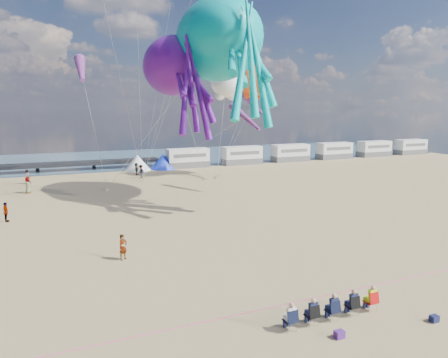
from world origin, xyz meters
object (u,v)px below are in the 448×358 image
(kite_octopus_teal, at_px, (218,40))
(kite_octopus_purple, at_px, (173,66))
(sandbag_c, at_px, (217,178))
(motorhome_5, at_px, (410,147))
(sandbag_a, at_px, (107,189))
(sandbag_d, at_px, (219,176))
(beachgoer_1, at_px, (27,177))
(kite_panda, at_px, (226,82))
(motorhome_0, at_px, (188,158))
(motorhome_1, at_px, (242,155))
(beachgoer_0, at_px, (28,185))
(sandbag_e, at_px, (143,180))
(windsock_right, at_px, (245,117))
(tent_blue, at_px, (163,161))
(motorhome_3, at_px, (334,151))
(motorhome_2, at_px, (290,153))
(windsock_mid, at_px, (252,104))
(beachgoer_4, at_px, (137,169))
(motorhome_4, at_px, (374,149))
(spectator_row, at_px, (332,306))
(kite_teddy_orange, at_px, (254,82))
(standing_person, at_px, (123,247))
(beachgoer_3, at_px, (6,212))
(cooler_purple, at_px, (339,334))
(windsock_left, at_px, (81,69))
(sandbag_b, at_px, (205,179))
(tent_white, at_px, (137,163))
(beachgoer_2, at_px, (141,172))

(kite_octopus_teal, height_order, kite_octopus_purple, kite_octopus_teal)
(sandbag_c, bearing_deg, motorhome_5, 13.34)
(sandbag_a, xyz_separation_m, sandbag_d, (15.29, 3.40, 0.00))
(beachgoer_1, relative_size, kite_panda, 0.26)
(motorhome_0, xyz_separation_m, kite_panda, (2.17, -10.54, 11.23))
(motorhome_1, relative_size, beachgoer_0, 3.62)
(sandbag_e, bearing_deg, windsock_right, -47.61)
(tent_blue, bearing_deg, sandbag_c, -67.43)
(beachgoer_1, bearing_deg, sandbag_d, 141.60)
(motorhome_3, bearing_deg, sandbag_c, -158.27)
(motorhome_2, relative_size, windsock_mid, 1.01)
(beachgoer_4, bearing_deg, motorhome_4, -80.20)
(beachgoer_0, distance_m, sandbag_a, 8.53)
(motorhome_2, xyz_separation_m, spectator_row, (-26.96, -46.98, -0.85))
(kite_panda, relative_size, kite_teddy_orange, 1.01)
(motorhome_5, height_order, kite_panda, kite_panda)
(motorhome_4, xyz_separation_m, sandbag_c, (-37.38, -11.11, -1.39))
(standing_person, bearing_deg, beachgoer_3, 90.24)
(kite_teddy_orange, bearing_deg, windsock_right, -102.96)
(kite_octopus_purple, height_order, kite_teddy_orange, kite_octopus_purple)
(cooler_purple, relative_size, windsock_mid, 0.06)
(motorhome_0, relative_size, windsock_left, 0.89)
(motorhome_1, bearing_deg, windsock_right, -114.18)
(motorhome_2, distance_m, sandbag_a, 35.72)
(motorhome_5, relative_size, spectator_row, 1.08)
(motorhome_0, bearing_deg, windsock_mid, -64.78)
(tent_blue, bearing_deg, windsock_mid, -50.91)
(beachgoer_1, distance_m, windsock_left, 19.28)
(motorhome_1, distance_m, motorhome_3, 19.00)
(motorhome_0, distance_m, windsock_right, 21.08)
(sandbag_b, bearing_deg, motorhome_3, 21.16)
(beachgoer_3, bearing_deg, kite_octopus_purple, -64.40)
(standing_person, relative_size, kite_octopus_teal, 0.11)
(motorhome_2, relative_size, motorhome_4, 1.00)
(motorhome_0, distance_m, tent_white, 8.01)
(tent_white, distance_m, kite_octopus_purple, 21.92)
(beachgoer_4, bearing_deg, windsock_right, -144.47)
(kite_panda, xyz_separation_m, windsock_right, (-1.62, -9.38, -4.37))
(tent_blue, distance_m, beachgoer_1, 19.63)
(tent_white, height_order, windsock_right, windsock_right)
(kite_octopus_teal, bearing_deg, sandbag_d, 69.28)
(tent_blue, distance_m, kite_octopus_purple, 22.11)
(spectator_row, relative_size, kite_octopus_teal, 0.41)
(sandbag_e, bearing_deg, kite_panda, -5.94)
(sandbag_b, bearing_deg, motorhome_4, 16.35)
(beachgoer_2, bearing_deg, sandbag_d, 121.75)
(windsock_mid, relative_size, windsock_right, 1.22)
(sandbag_e, bearing_deg, motorhome_0, 45.89)
(spectator_row, height_order, beachgoer_0, beachgoer_0)
(motorhome_3, distance_m, sandbag_e, 38.76)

